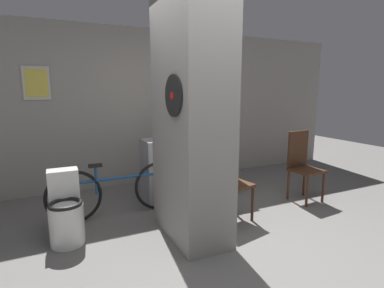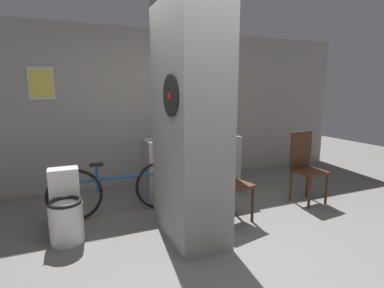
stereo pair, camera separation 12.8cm
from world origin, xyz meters
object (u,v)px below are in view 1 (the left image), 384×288
Objects in this scene: chair_by_doorway at (302,163)px; bicycle at (119,190)px; toilet at (66,212)px; bottle_tall at (203,128)px; chair_near_pillar at (229,176)px.

chair_by_doorway is 2.62m from bicycle.
bottle_tall reaches higher than toilet.
chair_near_pillar reaches higher than toilet.
chair_by_doorway is 3.18× the size of bottle_tall.
chair_near_pillar is 1.06m from bottle_tall.
chair_near_pillar and chair_by_doorway have the same top height.
bottle_tall is at bearing 12.00° from bicycle.
chair_near_pillar is 1.41m from bicycle.
chair_near_pillar is at bearing -179.83° from chair_by_doorway.
toilet is 2.37× the size of bottle_tall.
chair_near_pillar is 1.00× the size of chair_by_doorway.
chair_by_doorway is at bearing -7.62° from chair_near_pillar.
bottle_tall is (1.35, 0.29, 0.69)m from bicycle.
bottle_tall is (-1.21, 0.83, 0.49)m from chair_by_doorway.
chair_by_doorway is 1.55m from bottle_tall.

